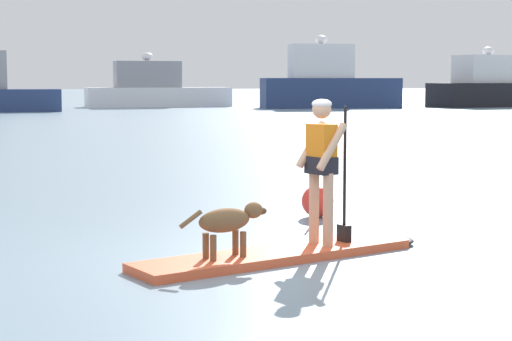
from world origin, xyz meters
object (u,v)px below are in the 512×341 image
Objects in this scene: paddleboard at (292,253)px; moored_boat_far_starboard at (494,87)px; moored_boat_far_port at (155,90)px; moored_boat_port at (328,84)px; marker_buoy at (318,201)px; person_paddler at (322,161)px; dog at (228,222)px.

paddleboard is 0.32× the size of moored_boat_far_starboard.
moored_boat_far_port is 13.31m from moored_boat_port.
moored_boat_far_port reaches higher than marker_buoy.
moored_boat_port reaches higher than paddleboard.
moored_boat_far_starboard reaches higher than marker_buoy.
dog is (-1.19, -0.47, -0.59)m from person_paddler.
dog is (-0.79, -0.31, 0.44)m from paddleboard.
paddleboard is 2.19× the size of person_paddler.
marker_buoy is at bearing 67.71° from paddleboard.
moored_boat_port is at bearing -178.42° from moored_boat_far_starboard.
paddleboard is at bearing -112.29° from marker_buoy.
moored_boat_far_starboard is (13.46, 0.37, -0.27)m from moored_boat_port.
marker_buoy is at bearing -93.37° from moored_boat_far_port.
moored_boat_port reaches higher than moored_boat_far_port.
marker_buoy is (1.11, 2.70, 0.19)m from paddleboard.
paddleboard is 2.93m from marker_buoy.
moored_boat_far_port is (3.90, 56.79, 0.22)m from person_paddler.
person_paddler is at bearing -105.54° from marker_buoy.
person_paddler reaches higher than marker_buoy.
person_paddler is 59.35m from moored_boat_far_starboard.
marker_buoy is at bearing 57.81° from dog.
dog is 1.07× the size of marker_buoy.
paddleboard is 1.11m from person_paddler.
paddleboard is at bearing -94.32° from moored_boat_far_port.
person_paddler is 1.62× the size of dog.
marker_buoy is (-28.72, -49.00, -1.23)m from moored_boat_far_starboard.
moored_boat_far_starboard reaches higher than paddleboard.
person_paddler is at bearing -107.33° from moored_boat_port.
dog is at bearing -95.08° from moored_boat_far_port.
moored_boat_port is at bearing 71.62° from dog.
dog is at bearing -122.19° from marker_buoy.
paddleboard is 0.33× the size of moored_boat_far_port.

